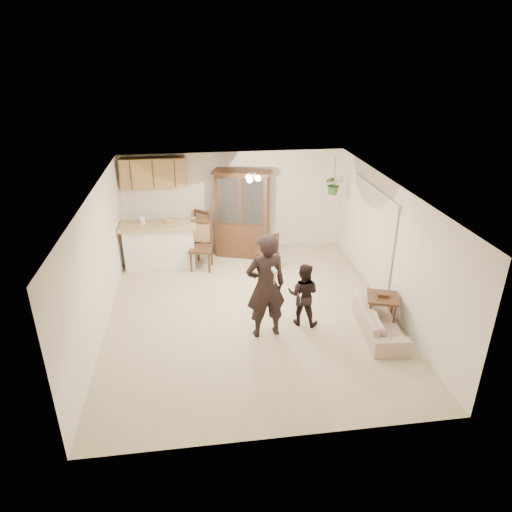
{
  "coord_description": "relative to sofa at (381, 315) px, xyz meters",
  "views": [
    {
      "loc": [
        -0.94,
        -7.72,
        4.79
      ],
      "look_at": [
        0.17,
        0.4,
        1.02
      ],
      "focal_mm": 32.0,
      "sensor_mm": 36.0,
      "label": 1
    }
  ],
  "objects": [
    {
      "name": "bar_top",
      "position": [
        -4.12,
        3.38,
        0.68
      ],
      "size": [
        1.75,
        0.7,
        0.08
      ],
      "primitive_type": "cube",
      "color": "tan",
      "rests_on": "breakfast_bar"
    },
    {
      "name": "ceiling",
      "position": [
        -2.27,
        1.03,
        2.13
      ],
      "size": [
        5.5,
        6.5,
        0.02
      ],
      "primitive_type": "cube",
      "color": "white",
      "rests_on": "wall_back"
    },
    {
      "name": "chair_hutch_left",
      "position": [
        -3.24,
        3.85,
        -0.04
      ],
      "size": [
        0.71,
        0.71,
        1.14
      ],
      "rotation": [
        0.0,
        0.0,
        -0.74
      ],
      "color": "#351B13",
      "rests_on": "floor"
    },
    {
      "name": "breakfast_bar",
      "position": [
        -4.12,
        3.38,
        0.13
      ],
      "size": [
        1.6,
        0.55,
        1.0
      ],
      "primitive_type": "cube",
      "color": "white",
      "rests_on": "floor"
    },
    {
      "name": "controller_child",
      "position": [
        -1.45,
        0.24,
        0.39
      ],
      "size": [
        0.07,
        0.11,
        0.03
      ],
      "primitive_type": "cube",
      "rotation": [
        0.0,
        0.0,
        2.74
      ],
      "color": "white",
      "rests_on": "child"
    },
    {
      "name": "controller_adult",
      "position": [
        -2.02,
        -0.22,
        1.15
      ],
      "size": [
        0.08,
        0.18,
        0.05
      ],
      "primitive_type": "cube",
      "rotation": [
        0.0,
        0.0,
        3.28
      ],
      "color": "white",
      "rests_on": "adult"
    },
    {
      "name": "ceiling_fixture",
      "position": [
        -2.07,
        2.23,
        2.03
      ],
      "size": [
        0.36,
        0.36,
        0.2
      ],
      "primitive_type": null,
      "color": "#FFEBBF",
      "rests_on": "ceiling"
    },
    {
      "name": "side_table",
      "position": [
        0.11,
        0.25,
        -0.05
      ],
      "size": [
        0.7,
        0.7,
        0.67
      ],
      "rotation": [
        0.0,
        0.0,
        -0.32
      ],
      "color": "#351B13",
      "rests_on": "floor"
    },
    {
      "name": "wall_front",
      "position": [
        -2.27,
        -2.22,
        0.88
      ],
      "size": [
        5.5,
        0.02,
        2.5
      ],
      "primitive_type": "cube",
      "color": "white",
      "rests_on": "ground"
    },
    {
      "name": "upper_cabinets",
      "position": [
        -4.17,
        4.1,
        1.73
      ],
      "size": [
        1.5,
        0.34,
        0.7
      ],
      "primitive_type": "cube",
      "color": "olive",
      "rests_on": "wall_back"
    },
    {
      "name": "adult",
      "position": [
        -2.08,
        0.23,
        0.53
      ],
      "size": [
        0.71,
        0.52,
        1.8
      ],
      "primitive_type": "imported",
      "rotation": [
        0.0,
        0.0,
        3.28
      ],
      "color": "black",
      "rests_on": "floor"
    },
    {
      "name": "china_hutch",
      "position": [
        -2.1,
        3.78,
        0.7
      ],
      "size": [
        1.47,
        0.94,
        2.16
      ],
      "rotation": [
        0.0,
        0.0,
        -0.33
      ],
      "color": "#351B13",
      "rests_on": "floor"
    },
    {
      "name": "floor",
      "position": [
        -2.27,
        1.03,
        -0.37
      ],
      "size": [
        6.5,
        6.5,
        0.0
      ],
      "primitive_type": "plane",
      "color": "beige",
      "rests_on": "ground"
    },
    {
      "name": "child",
      "position": [
        -1.34,
        0.5,
        0.31
      ],
      "size": [
        0.8,
        0.73,
        1.35
      ],
      "primitive_type": "imported",
      "rotation": [
        0.0,
        0.0,
        2.74
      ],
      "color": "black",
      "rests_on": "floor"
    },
    {
      "name": "vertical_blinds",
      "position": [
        0.44,
        1.93,
        0.73
      ],
      "size": [
        0.06,
        2.3,
        2.1
      ],
      "primitive_type": null,
      "color": "silver",
      "rests_on": "wall_right"
    },
    {
      "name": "chair_bar",
      "position": [
        -3.16,
        3.12,
        -0.04
      ],
      "size": [
        0.59,
        0.59,
        1.15
      ],
      "rotation": [
        0.0,
        0.0,
        -0.19
      ],
      "color": "#351B13",
      "rests_on": "floor"
    },
    {
      "name": "wall_back",
      "position": [
        -2.27,
        4.28,
        0.88
      ],
      "size": [
        5.5,
        0.02,
        2.5
      ],
      "primitive_type": "cube",
      "color": "white",
      "rests_on": "ground"
    },
    {
      "name": "hanging_plant",
      "position": [
        0.03,
        3.43,
        1.48
      ],
      "size": [
        0.43,
        0.37,
        0.48
      ],
      "primitive_type": "imported",
      "color": "#274E1F",
      "rests_on": "ceiling"
    },
    {
      "name": "chair_hutch_right",
      "position": [
        -1.63,
        2.9,
        -0.1
      ],
      "size": [
        0.56,
        0.56,
        0.93
      ],
      "rotation": [
        0.0,
        0.0,
        3.67
      ],
      "color": "#351B13",
      "rests_on": "floor"
    },
    {
      "name": "plant_cord",
      "position": [
        0.03,
        3.43,
        1.81
      ],
      "size": [
        0.01,
        0.01,
        0.65
      ],
      "primitive_type": "cylinder",
      "color": "black",
      "rests_on": "ceiling"
    },
    {
      "name": "wall_right",
      "position": [
        0.48,
        1.03,
        0.88
      ],
      "size": [
        0.02,
        6.5,
        2.5
      ],
      "primitive_type": "cube",
      "color": "white",
      "rests_on": "ground"
    },
    {
      "name": "wall_left",
      "position": [
        -5.02,
        1.03,
        0.88
      ],
      "size": [
        0.02,
        6.5,
        2.5
      ],
      "primitive_type": "cube",
      "color": "white",
      "rests_on": "ground"
    },
    {
      "name": "sofa",
      "position": [
        0.0,
        0.0,
        0.0
      ],
      "size": [
        0.91,
        1.94,
        0.73
      ],
      "primitive_type": "imported",
      "rotation": [
        0.0,
        0.0,
        1.47
      ],
      "color": "beige",
      "rests_on": "floor"
    }
  ]
}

